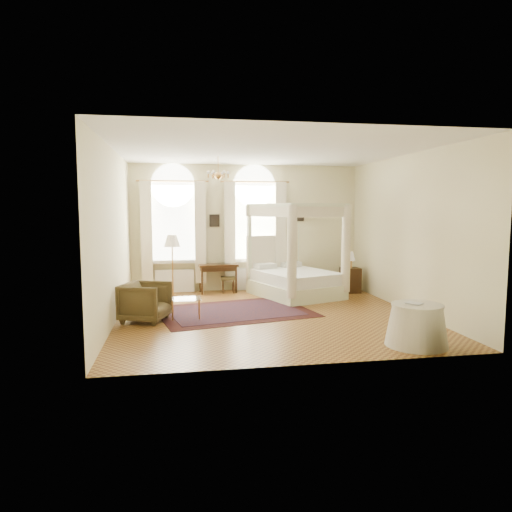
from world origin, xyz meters
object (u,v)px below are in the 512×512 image
at_px(armchair, 145,302).
at_px(side_table, 417,325).
at_px(canopy_bed, 296,275).
at_px(nightstand, 350,280).
at_px(stool, 228,279).
at_px(floor_lamp, 172,244).
at_px(writing_desk, 218,268).
at_px(coffee_table, 186,300).

bearing_deg(armchair, side_table, -98.33).
bearing_deg(canopy_bed, nightstand, 8.79).
bearing_deg(stool, nightstand, -9.89).
height_order(floor_lamp, side_table, floor_lamp).
xyz_separation_m(writing_desk, side_table, (2.70, -5.09, -0.31)).
distance_m(writing_desk, coffee_table, 2.83).
distance_m(nightstand, coffee_table, 4.73).
xyz_separation_m(stool, floor_lamp, (-1.40, -0.28, 0.96)).
bearing_deg(armchair, coffee_table, -63.38).
distance_m(canopy_bed, stool, 1.78).
xyz_separation_m(nightstand, side_table, (-0.67, -4.51, 0.00)).
relative_size(armchair, side_table, 0.85).
xyz_separation_m(armchair, floor_lamp, (0.49, 2.46, 0.92)).
xyz_separation_m(canopy_bed, side_table, (0.85, -4.28, -0.19)).
xyz_separation_m(nightstand, armchair, (-5.01, -2.19, 0.06)).
bearing_deg(canopy_bed, side_table, -78.79).
bearing_deg(coffee_table, stool, 66.91).
height_order(stool, side_table, side_table).
height_order(canopy_bed, coffee_table, canopy_bed).
bearing_deg(stool, floor_lamp, -168.87).
relative_size(armchair, coffee_table, 1.38).
xyz_separation_m(canopy_bed, nightstand, (1.52, 0.23, -0.20)).
distance_m(writing_desk, stool, 0.39).
bearing_deg(nightstand, floor_lamp, 176.61).
bearing_deg(coffee_table, side_table, -34.08).
relative_size(writing_desk, stool, 2.50).
relative_size(coffee_table, floor_lamp, 0.40).
distance_m(canopy_bed, coffee_table, 3.30).
distance_m(canopy_bed, writing_desk, 2.02).
relative_size(coffee_table, side_table, 0.62).
bearing_deg(writing_desk, floor_lamp, -164.77).
height_order(nightstand, armchair, armchair).
relative_size(canopy_bed, stool, 6.16).
bearing_deg(canopy_bed, stool, 154.02).
height_order(armchair, floor_lamp, floor_lamp).
bearing_deg(side_table, stool, 115.78).
bearing_deg(writing_desk, nightstand, -9.75).
bearing_deg(coffee_table, nightstand, 26.37).
xyz_separation_m(floor_lamp, side_table, (3.84, -4.78, -0.97)).
bearing_deg(nightstand, coffee_table, -153.63).
relative_size(stool, armchair, 0.50).
relative_size(canopy_bed, side_table, 2.60).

